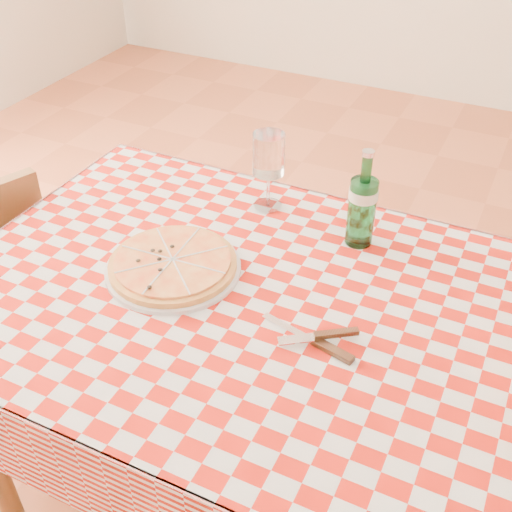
{
  "coord_description": "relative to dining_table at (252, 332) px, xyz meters",
  "views": [
    {
      "loc": [
        0.45,
        -0.91,
        1.63
      ],
      "look_at": [
        -0.02,
        0.06,
        0.82
      ],
      "focal_mm": 45.0,
      "sensor_mm": 36.0,
      "label": 1
    }
  ],
  "objects": [
    {
      "name": "tablecloth",
      "position": [
        0.0,
        0.0,
        0.09
      ],
      "size": [
        1.3,
        0.9,
        0.01
      ],
      "primitive_type": "cube",
      "color": "#9C1209",
      "rests_on": "dining_table"
    },
    {
      "name": "water_bottle",
      "position": [
        0.14,
        0.28,
        0.22
      ],
      "size": [
        0.07,
        0.07,
        0.24
      ],
      "primitive_type": null,
      "rotation": [
        0.0,
        0.0,
        -0.12
      ],
      "color": "#186029",
      "rests_on": "tablecloth"
    },
    {
      "name": "cutlery",
      "position": [
        0.16,
        -0.07,
        0.11
      ],
      "size": [
        0.26,
        0.23,
        0.02
      ],
      "primitive_type": null,
      "rotation": [
        0.0,
        0.0,
        0.26
      ],
      "color": "silver",
      "rests_on": "tablecloth"
    },
    {
      "name": "pizza_plate",
      "position": [
        -0.19,
        0.01,
        0.12
      ],
      "size": [
        0.31,
        0.31,
        0.04
      ],
      "primitive_type": null,
      "rotation": [
        0.0,
        0.0,
        0.05
      ],
      "color": "#D48D46",
      "rests_on": "tablecloth"
    },
    {
      "name": "dining_table",
      "position": [
        0.0,
        0.0,
        0.0
      ],
      "size": [
        1.2,
        0.8,
        0.75
      ],
      "color": "brown",
      "rests_on": "ground"
    },
    {
      "name": "wine_glass",
      "position": [
        -0.12,
        0.33,
        0.2
      ],
      "size": [
        0.08,
        0.08,
        0.2
      ],
      "primitive_type": null,
      "rotation": [
        0.0,
        0.0,
        -0.06
      ],
      "color": "white",
      "rests_on": "tablecloth"
    }
  ]
}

